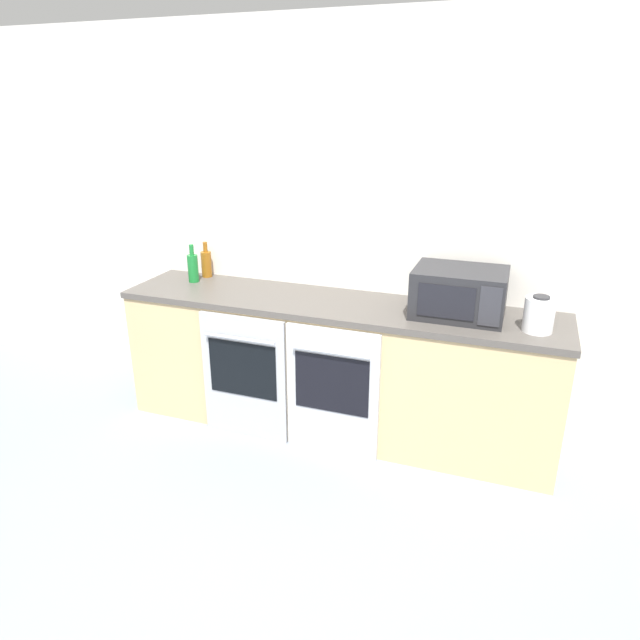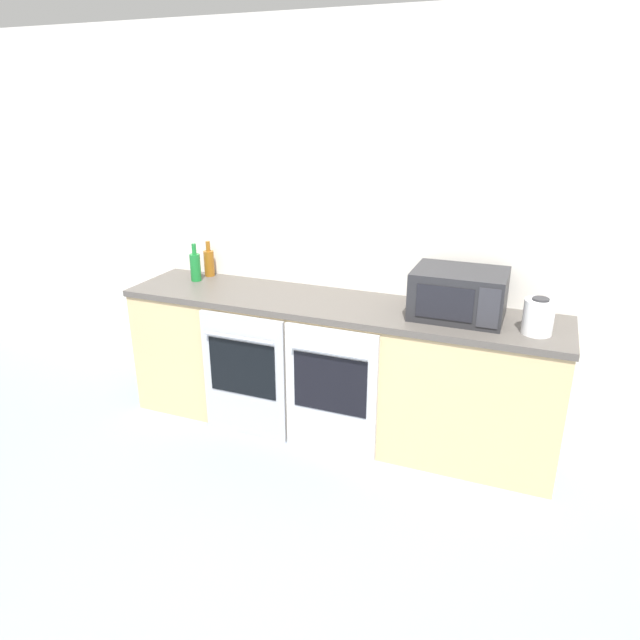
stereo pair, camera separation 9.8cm
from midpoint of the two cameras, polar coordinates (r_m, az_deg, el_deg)
name	(u,v)px [view 1 (the left image)]	position (r m, az deg, el deg)	size (l,w,h in m)	color
ground_plane	(208,621)	(2.81, -12.21, -27.35)	(16.00, 16.00, 0.00)	gray
wall_back	(352,230)	(3.80, 2.48, 9.03)	(10.00, 0.06, 2.60)	silver
counter_back	(335,366)	(3.78, 0.79, -4.65)	(2.83, 0.61, 0.90)	tan
oven_left	(244,377)	(3.73, -8.35, -5.64)	(0.59, 0.06, 0.84)	#A8AAAF
oven_right	(332,392)	(3.50, 0.43, -7.21)	(0.59, 0.06, 0.84)	#B7BABF
microwave	(459,292)	(3.43, 12.96, 2.70)	(0.53, 0.40, 0.28)	#232326
bottle_amber	(206,263)	(4.22, -11.95, 5.58)	(0.07, 0.07, 0.26)	#8C5114
bottle_green	(193,267)	(4.12, -13.26, 5.15)	(0.07, 0.07, 0.27)	#19722D
kettle	(539,314)	(3.32, 20.26, 0.52)	(0.16, 0.16, 0.20)	white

